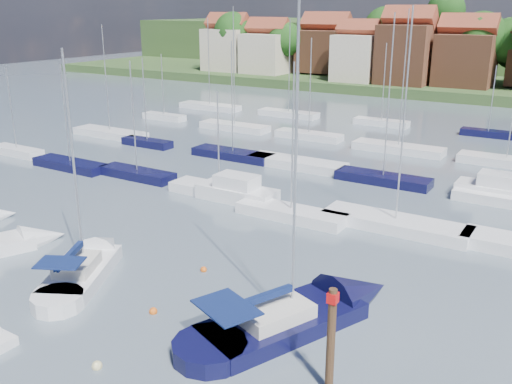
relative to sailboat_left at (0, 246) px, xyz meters
The scene contains 10 objects.
ground 39.34m from the sailboat_left, 70.63° to the left, with size 260.00×260.00×0.00m, color #424F5A.
sailboat_left is the anchor object (origin of this frame).
sailboat_centre 7.46m from the sailboat_left, ahead, with size 7.40×10.90×14.68m.
sailboat_navy 21.87m from the sailboat_left, ahead, with size 8.58×13.92×18.73m.
timber_piling 25.04m from the sailboat_left, ahead, with size 0.40×0.40×7.08m.
buoy_c 10.27m from the sailboat_left, 17.11° to the right, with size 0.41×0.41×0.41m, color beige.
buoy_d 16.41m from the sailboat_left, 20.93° to the right, with size 0.49×0.49×0.49m, color beige.
buoy_e 14.27m from the sailboat_left, 19.24° to the left, with size 0.41×0.41×0.41m, color #D85914.
buoy_g 14.25m from the sailboat_left, ahead, with size 0.45×0.45×0.45m, color #D85914.
marina_field 35.56m from the sailboat_left, 65.13° to the left, with size 79.62×41.41×15.93m.
Camera 1 is at (20.02, -18.00, 15.57)m, focal length 40.00 mm.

